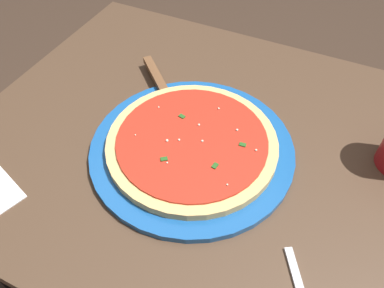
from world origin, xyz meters
TOP-DOWN VIEW (x-y plane):
  - ground_plane at (0.00, 0.00)m, footprint 5.00×5.00m
  - restaurant_table at (0.00, 0.00)m, footprint 0.86×0.74m
  - serving_plate at (-0.01, 0.04)m, footprint 0.38×0.38m
  - pizza at (-0.01, 0.04)m, footprint 0.31×0.31m
  - pizza_server at (0.11, -0.08)m, footprint 0.19×0.18m

SIDE VIEW (x-z plane):
  - ground_plane at x=0.00m, z-range 0.00..0.00m
  - restaurant_table at x=0.00m, z-range 0.21..0.97m
  - serving_plate at x=-0.01m, z-range 0.75..0.77m
  - pizza_server at x=0.11m, z-range 0.77..0.78m
  - pizza at x=-0.01m, z-range 0.77..0.79m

